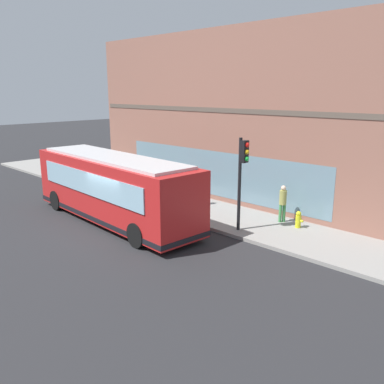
{
  "coord_description": "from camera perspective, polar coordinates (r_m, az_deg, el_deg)",
  "views": [
    {
      "loc": [
        -9.92,
        -13.97,
        5.94
      ],
      "look_at": [
        2.76,
        -1.66,
        1.49
      ],
      "focal_mm": 37.92,
      "sensor_mm": 36.0,
      "label": 1
    }
  ],
  "objects": [
    {
      "name": "ground",
      "position": [
        18.13,
        -9.92,
        -5.21
      ],
      "size": [
        120.0,
        120.0,
        0.0
      ],
      "primitive_type": "plane",
      "color": "#262628"
    },
    {
      "name": "sidewalk_curb",
      "position": [
        20.85,
        -0.09,
        -2.2
      ],
      "size": [
        3.64,
        40.0,
        0.15
      ],
      "primitive_type": "cube",
      "color": "gray",
      "rests_on": "ground"
    },
    {
      "name": "building_corner",
      "position": [
        24.52,
        9.52,
        10.55
      ],
      "size": [
        7.96,
        19.16,
        8.99
      ],
      "color": "#8C5B4C",
      "rests_on": "ground"
    },
    {
      "name": "city_bus_nearside",
      "position": [
        18.93,
        -11.01,
        0.47
      ],
      "size": [
        3.04,
        10.16,
        3.07
      ],
      "color": "red",
      "rests_on": "ground"
    },
    {
      "name": "traffic_light_near_corner",
      "position": [
        16.74,
        7.09,
        3.52
      ],
      "size": [
        0.32,
        0.49,
        3.93
      ],
      "color": "black",
      "rests_on": "sidewalk_curb"
    },
    {
      "name": "fire_hydrant",
      "position": [
        18.14,
        14.74,
        -3.76
      ],
      "size": [
        0.35,
        0.35,
        0.74
      ],
      "color": "gold",
      "rests_on": "sidewalk_curb"
    },
    {
      "name": "pedestrian_near_building_entrance",
      "position": [
        18.57,
        12.65,
        -1.26
      ],
      "size": [
        0.32,
        0.32,
        1.69
      ],
      "color": "#3F8C4C",
      "rests_on": "sidewalk_curb"
    },
    {
      "name": "pedestrian_by_light_pole",
      "position": [
        20.76,
        0.36,
        0.63
      ],
      "size": [
        0.32,
        0.32,
        1.64
      ],
      "color": "#99994C",
      "rests_on": "sidewalk_curb"
    },
    {
      "name": "newspaper_vending_box",
      "position": [
        25.09,
        -9.35,
        1.66
      ],
      "size": [
        0.44,
        0.42,
        0.9
      ],
      "color": "#197233",
      "rests_on": "sidewalk_curb"
    }
  ]
}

